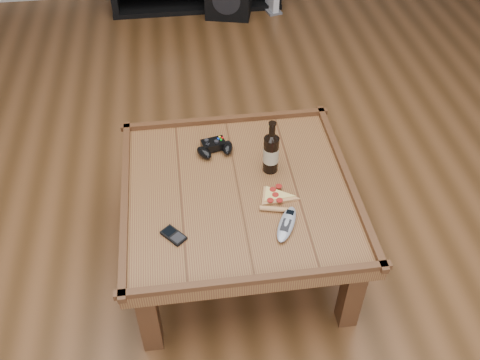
{
  "coord_description": "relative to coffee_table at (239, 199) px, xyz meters",
  "views": [
    {
      "loc": [
        -0.21,
        -1.62,
        2.08
      ],
      "look_at": [
        0.0,
        -0.01,
        0.52
      ],
      "focal_mm": 40.0,
      "sensor_mm": 36.0,
      "label": 1
    }
  ],
  "objects": [
    {
      "name": "beer_bottle",
      "position": [
        0.16,
        0.11,
        0.17
      ],
      "size": [
        0.07,
        0.07,
        0.26
      ],
      "color": "black",
      "rests_on": "coffee_table"
    },
    {
      "name": "pizza_slice",
      "position": [
        0.15,
        -0.08,
        0.07
      ],
      "size": [
        0.18,
        0.24,
        0.02
      ],
      "rotation": [
        0.0,
        0.0,
        -0.25
      ],
      "color": "tan",
      "rests_on": "coffee_table"
    },
    {
      "name": "game_controller",
      "position": [
        -0.08,
        0.26,
        0.08
      ],
      "size": [
        0.19,
        0.14,
        0.05
      ],
      "rotation": [
        0.0,
        0.0,
        0.2
      ],
      "color": "black",
      "rests_on": "coffee_table"
    },
    {
      "name": "coffee_table",
      "position": [
        0.0,
        0.0,
        0.0
      ],
      "size": [
        1.03,
        1.03,
        0.48
      ],
      "color": "#5A2D19",
      "rests_on": "ground"
    },
    {
      "name": "remote_control",
      "position": [
        0.16,
        -0.24,
        0.07
      ],
      "size": [
        0.14,
        0.21,
        0.03
      ],
      "rotation": [
        0.0,
        0.0,
        -0.44
      ],
      "color": "#969BA3",
      "rests_on": "coffee_table"
    },
    {
      "name": "smartphone",
      "position": [
        -0.29,
        -0.23,
        0.07
      ],
      "size": [
        0.11,
        0.11,
        0.01
      ],
      "rotation": [
        0.0,
        0.0,
        0.7
      ],
      "color": "black",
      "rests_on": "coffee_table"
    },
    {
      "name": "ground",
      "position": [
        0.0,
        0.0,
        -0.39
      ],
      "size": [
        6.0,
        6.0,
        0.0
      ],
      "primitive_type": "plane",
      "color": "#4A2D15",
      "rests_on": "ground"
    }
  ]
}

